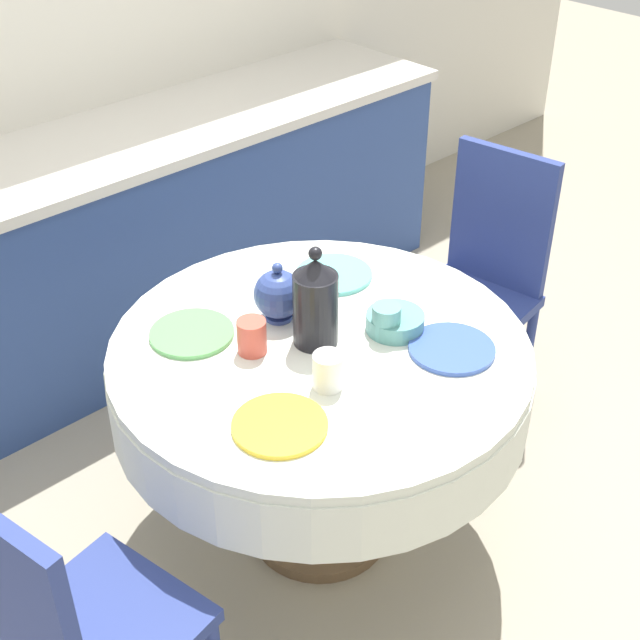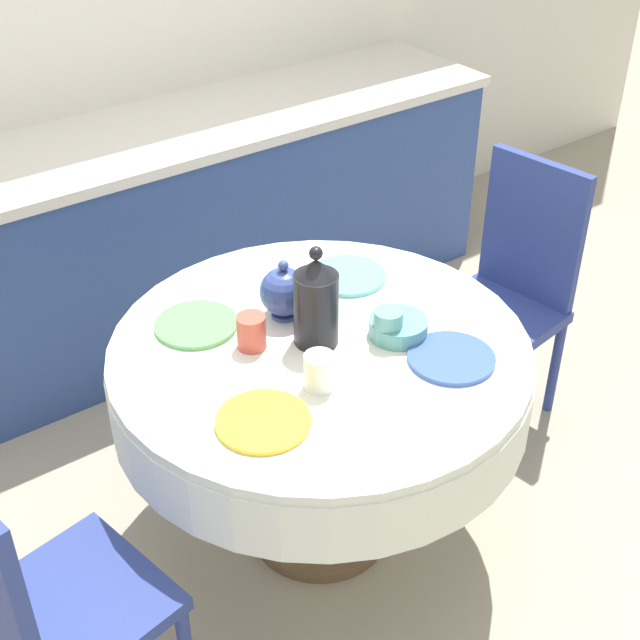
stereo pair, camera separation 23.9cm
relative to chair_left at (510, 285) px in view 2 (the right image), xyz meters
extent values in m
plane|color=#9E937F|center=(-0.92, -0.14, -0.51)|extent=(12.00, 12.00, 0.00)
cube|color=silver|center=(-0.92, 1.49, 0.79)|extent=(7.00, 0.05, 2.60)
cube|color=#2D4784|center=(-0.92, 1.16, -0.09)|extent=(3.20, 0.60, 0.84)
cube|color=beige|center=(-0.92, 1.16, 0.35)|extent=(3.24, 0.64, 0.04)
cylinder|color=brown|center=(-0.92, -0.14, -0.49)|extent=(0.44, 0.44, 0.04)
cylinder|color=brown|center=(-0.92, -0.14, -0.23)|extent=(0.11, 0.11, 0.48)
cylinder|color=silver|center=(-0.92, -0.14, 0.10)|extent=(1.18, 1.18, 0.18)
cylinder|color=silver|center=(-0.92, -0.14, 0.20)|extent=(1.17, 1.17, 0.03)
cube|color=navy|center=(-0.08, -0.01, -0.10)|extent=(0.46, 0.46, 0.04)
cube|color=navy|center=(0.10, 0.01, 0.18)|extent=(0.09, 0.38, 0.51)
cylinder|color=navy|center=(-0.23, -0.21, -0.31)|extent=(0.04, 0.04, 0.39)
cylinder|color=navy|center=(-0.28, 0.14, -0.31)|extent=(0.04, 0.04, 0.39)
cylinder|color=navy|center=(0.12, -0.16, -0.31)|extent=(0.04, 0.04, 0.39)
cylinder|color=navy|center=(0.07, 0.19, -0.31)|extent=(0.04, 0.04, 0.39)
cube|color=navy|center=(-1.76, -0.30, -0.10)|extent=(0.47, 0.47, 0.04)
cylinder|color=navy|center=(-1.62, -0.09, -0.31)|extent=(0.04, 0.04, 0.39)
cylinder|color=yellow|center=(-1.23, -0.33, 0.23)|extent=(0.24, 0.24, 0.01)
cylinder|color=white|center=(-1.04, -0.29, 0.27)|extent=(0.08, 0.08, 0.10)
cylinder|color=#3856AD|center=(-0.69, -0.41, 0.23)|extent=(0.24, 0.24, 0.01)
cylinder|color=#5BA39E|center=(-0.77, -0.24, 0.27)|extent=(0.08, 0.08, 0.10)
cylinder|color=#5BA85B|center=(-1.16, 0.13, 0.23)|extent=(0.24, 0.24, 0.01)
cylinder|color=#CC4C3D|center=(-1.08, -0.04, 0.27)|extent=(0.08, 0.08, 0.10)
cylinder|color=#60BCB7|center=(-0.65, 0.09, 0.23)|extent=(0.24, 0.24, 0.01)
cylinder|color=#28282D|center=(-0.84, 0.03, 0.27)|extent=(0.08, 0.08, 0.10)
cylinder|color=black|center=(-0.92, -0.12, 0.33)|extent=(0.12, 0.12, 0.21)
cone|color=black|center=(-0.92, -0.12, 0.46)|extent=(0.11, 0.11, 0.05)
sphere|color=black|center=(-0.92, -0.12, 0.50)|extent=(0.04, 0.04, 0.04)
cylinder|color=#33478E|center=(-0.92, 0.03, 0.23)|extent=(0.08, 0.08, 0.01)
sphere|color=#33478E|center=(-0.92, 0.03, 0.30)|extent=(0.14, 0.14, 0.14)
cylinder|color=#33478E|center=(-0.84, 0.03, 0.31)|extent=(0.08, 0.03, 0.05)
sphere|color=#33478E|center=(-0.92, 0.03, 0.39)|extent=(0.03, 0.03, 0.03)
cylinder|color=#569993|center=(-0.72, -0.23, 0.25)|extent=(0.16, 0.16, 0.05)
camera|label=1|loc=(-2.28, -1.59, 1.65)|focal=50.00mm
camera|label=2|loc=(-2.09, -1.74, 1.65)|focal=50.00mm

